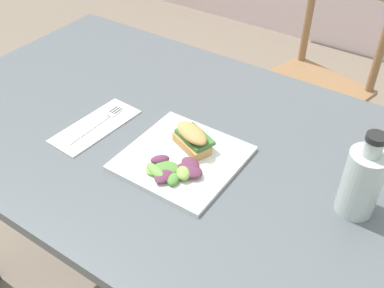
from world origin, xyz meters
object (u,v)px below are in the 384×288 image
(bottle_cold_brew, at_px, (361,185))
(dining_table, at_px, (174,169))
(chair_wooden_far, at_px, (314,86))
(sandwich_half_front, at_px, (192,138))
(fork_on_napkin, at_px, (100,122))
(plate_lunch, at_px, (182,158))

(bottle_cold_brew, bearing_deg, dining_table, -179.54)
(chair_wooden_far, relative_size, sandwich_half_front, 7.81)
(dining_table, distance_m, bottle_cold_brew, 0.50)
(fork_on_napkin, relative_size, bottle_cold_brew, 0.95)
(dining_table, relative_size, chair_wooden_far, 1.57)
(dining_table, xyz_separation_m, sandwich_half_front, (0.08, -0.03, 0.16))
(sandwich_half_front, xyz_separation_m, bottle_cold_brew, (0.38, 0.03, 0.03))
(plate_lunch, relative_size, bottle_cold_brew, 1.33)
(dining_table, bearing_deg, chair_wooden_far, 85.35)
(chair_wooden_far, relative_size, bottle_cold_brew, 4.48)
(sandwich_half_front, distance_m, bottle_cold_brew, 0.38)
(dining_table, xyz_separation_m, chair_wooden_far, (0.07, 0.88, -0.17))
(plate_lunch, distance_m, fork_on_napkin, 0.26)
(sandwich_half_front, relative_size, fork_on_napkin, 0.60)
(dining_table, bearing_deg, fork_on_napkin, -157.72)
(sandwich_half_front, bearing_deg, dining_table, 159.71)
(chair_wooden_far, height_order, sandwich_half_front, chair_wooden_far)
(chair_wooden_far, bearing_deg, plate_lunch, -89.50)
(plate_lunch, height_order, bottle_cold_brew, bottle_cold_brew)
(dining_table, bearing_deg, sandwich_half_front, -20.29)
(sandwich_half_front, relative_size, bottle_cold_brew, 0.57)
(dining_table, height_order, fork_on_napkin, fork_on_napkin)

